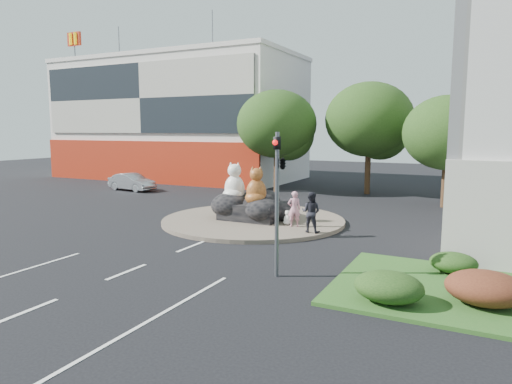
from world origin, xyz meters
TOP-DOWN VIEW (x-y plane):
  - ground at (0.00, 0.00)m, footprint 120.00×120.00m
  - roundabout_island at (0.00, 10.00)m, footprint 10.00×10.00m
  - rock_plinth at (0.00, 10.00)m, footprint 3.20×2.60m
  - shophouse_block at (-18.00, 27.91)m, footprint 25.20×12.30m
  - grass_verge at (12.00, 3.00)m, footprint 10.00×6.00m
  - tree_left at (-3.93, 22.06)m, footprint 6.46×6.46m
  - tree_mid at (3.07, 24.06)m, footprint 6.84×6.84m
  - tree_right at (9.07, 20.06)m, footprint 5.70×5.70m
  - hedge_near_green at (9.00, 1.00)m, footprint 2.00×1.60m
  - hedge_red at (11.50, 2.00)m, footprint 2.20×1.76m
  - hedge_back_green at (10.50, 4.80)m, footprint 1.60×1.28m
  - traffic_light at (5.10, 2.00)m, footprint 0.44×1.24m
  - cat_white at (-1.12, 9.89)m, footprint 1.44×1.28m
  - cat_tabby at (0.46, 9.47)m, footprint 1.61×1.55m
  - kitten_calico at (-1.30, 9.32)m, footprint 0.59×0.52m
  - kitten_white at (2.32, 9.36)m, footprint 0.57×0.53m
  - pedestrian_pink at (2.80, 9.08)m, footprint 0.79×0.70m
  - pedestrian_dark at (3.99, 8.24)m, footprint 0.95×0.74m
  - parked_car at (-15.11, 17.16)m, footprint 4.51×2.03m
  - litter_bin at (8.43, 1.32)m, footprint 0.66×0.66m

SIDE VIEW (x-z plane):
  - ground at x=0.00m, z-range 0.00..0.00m
  - grass_verge at x=12.00m, z-range 0.00..0.12m
  - roundabout_island at x=0.00m, z-range 0.00..0.20m
  - litter_bin at x=8.43m, z-range 0.12..0.78m
  - hedge_back_green at x=10.50m, z-range 0.12..0.84m
  - hedge_near_green at x=9.00m, z-range 0.12..1.02m
  - kitten_white at x=2.32m, z-range 0.20..0.98m
  - hedge_red at x=11.50m, z-range 0.12..1.11m
  - rock_plinth at x=0.00m, z-range 0.20..1.10m
  - kitten_calico at x=-1.30m, z-range 0.20..1.16m
  - parked_car at x=-15.11m, z-range 0.00..1.44m
  - pedestrian_pink at x=2.80m, z-range 0.20..2.01m
  - pedestrian_dark at x=3.99m, z-range 0.20..2.15m
  - cat_tabby at x=0.46m, z-range 1.10..3.16m
  - cat_white at x=-1.12m, z-range 1.10..3.30m
  - traffic_light at x=5.10m, z-range 1.12..6.12m
  - tree_right at x=9.07m, z-range 0.98..8.28m
  - tree_left at x=-3.93m, z-range 1.11..9.38m
  - tree_mid at x=3.07m, z-range 1.18..9.94m
  - shophouse_block at x=-18.00m, z-range -2.52..14.88m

